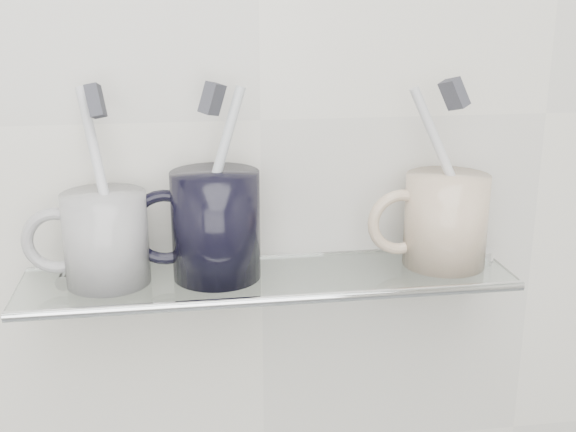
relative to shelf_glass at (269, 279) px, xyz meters
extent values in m
plane|color=beige|center=(0.00, 0.06, 0.15)|extent=(2.50, 0.00, 2.50)
cube|color=silver|center=(0.00, 0.00, 0.00)|extent=(0.50, 0.12, 0.01)
cylinder|color=silver|center=(0.00, -0.06, 0.00)|extent=(0.50, 0.01, 0.01)
cylinder|color=silver|center=(-0.21, 0.05, -0.01)|extent=(0.02, 0.03, 0.02)
cylinder|color=silver|center=(0.21, 0.05, -0.01)|extent=(0.02, 0.03, 0.02)
cylinder|color=white|center=(-0.16, 0.00, 0.05)|extent=(0.11, 0.11, 0.09)
torus|color=white|center=(-0.21, 0.00, 0.05)|extent=(0.07, 0.01, 0.07)
cylinder|color=silver|center=(-0.16, 0.00, 0.10)|extent=(0.04, 0.06, 0.19)
cube|color=#34353D|center=(-0.16, 0.00, 0.19)|extent=(0.02, 0.03, 0.04)
cylinder|color=black|center=(-0.05, 0.00, 0.06)|extent=(0.10, 0.10, 0.11)
torus|color=black|center=(-0.10, 0.00, 0.06)|extent=(0.08, 0.01, 0.08)
cylinder|color=silver|center=(-0.05, 0.00, 0.10)|extent=(0.07, 0.02, 0.19)
cube|color=#34353D|center=(-0.05, 0.00, 0.19)|extent=(0.03, 0.03, 0.04)
cylinder|color=beige|center=(0.19, 0.00, 0.05)|extent=(0.11, 0.11, 0.10)
torus|color=beige|center=(0.14, 0.00, 0.05)|extent=(0.07, 0.01, 0.07)
cylinder|color=silver|center=(0.19, 0.00, 0.10)|extent=(0.09, 0.02, 0.18)
cube|color=#34353D|center=(0.19, 0.00, 0.19)|extent=(0.03, 0.03, 0.04)
cylinder|color=silver|center=(0.23, 0.00, 0.01)|extent=(0.04, 0.04, 0.02)
camera|label=1|loc=(-0.08, -0.69, 0.28)|focal=45.00mm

